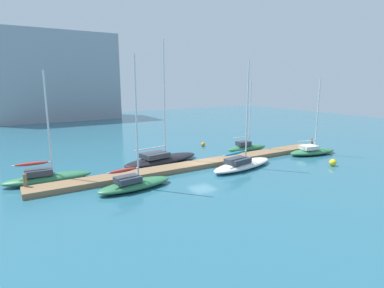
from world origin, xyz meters
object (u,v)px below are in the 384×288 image
mooring_buoy_yellow (333,163)px  sailboat_1 (134,183)px  sailboat_2 (161,158)px  sailboat_5 (312,151)px  sailboat_0 (47,176)px  sailboat_4 (247,147)px  harbor_building_distant (55,77)px  mooring_buoy_orange (203,144)px  sailboat_3 (242,163)px

mooring_buoy_yellow → sailboat_1: bearing=168.6°
sailboat_2 → sailboat_5: 18.22m
sailboat_0 → sailboat_4: sailboat_0 is taller
mooring_buoy_yellow → harbor_building_distant: size_ratio=0.03×
sailboat_2 → mooring_buoy_orange: sailboat_2 is taller
sailboat_5 → harbor_building_distant: harbor_building_distant is taller
sailboat_5 → mooring_buoy_yellow: size_ratio=12.61×
sailboat_4 → sailboat_5: bearing=-40.1°
sailboat_4 → mooring_buoy_yellow: bearing=-68.3°
sailboat_0 → sailboat_2: bearing=6.1°
sailboat_0 → harbor_building_distant: harbor_building_distant is taller
sailboat_1 → mooring_buoy_orange: sailboat_1 is taller
mooring_buoy_yellow → harbor_building_distant: (-17.52, 58.21, 9.17)m
sailboat_4 → mooring_buoy_orange: (-2.95, 5.41, -0.28)m
sailboat_0 → mooring_buoy_orange: sailboat_0 is taller
sailboat_5 → mooring_buoy_orange: (-8.49, 10.88, -0.21)m
sailboat_2 → mooring_buoy_yellow: bearing=-43.6°
sailboat_2 → sailboat_3: 8.60m
sailboat_1 → sailboat_5: (22.73, 0.37, -0.07)m
sailboat_1 → sailboat_5: size_ratio=1.19×
sailboat_3 → sailboat_5: 11.19m
sailboat_1 → sailboat_5: bearing=-5.1°
harbor_building_distant → sailboat_1: bearing=-92.9°
sailboat_1 → mooring_buoy_yellow: (20.26, -4.08, -0.19)m
sailboat_3 → harbor_building_distant: bearing=89.4°
sailboat_5 → harbor_building_distant: size_ratio=0.35×
sailboat_4 → mooring_buoy_orange: sailboat_4 is taller
sailboat_3 → harbor_building_distant: size_ratio=0.41×
sailboat_5 → sailboat_2: bearing=171.3°
sailboat_3 → mooring_buoy_orange: size_ratio=19.04×
sailboat_1 → harbor_building_distant: size_ratio=0.42×
sailboat_4 → mooring_buoy_orange: 6.17m
sailboat_1 → harbor_building_distant: (2.75, 54.13, 8.97)m
sailboat_4 → sailboat_5: size_ratio=0.96×
sailboat_0 → sailboat_3: bearing=-14.4°
sailboat_2 → sailboat_5: bearing=-27.5°
sailboat_1 → sailboat_4: (17.19, 5.84, 0.01)m
harbor_building_distant → mooring_buoy_orange: bearing=-75.0°
sailboat_2 → sailboat_4: sailboat_2 is taller
sailboat_0 → sailboat_5: sailboat_0 is taller
sailboat_2 → mooring_buoy_orange: bearing=21.1°
sailboat_2 → harbor_building_distant: 48.88m
sailboat_2 → sailboat_4: 11.74m
mooring_buoy_orange → mooring_buoy_yellow: bearing=-68.5°
sailboat_0 → mooring_buoy_yellow: size_ratio=13.39×
mooring_buoy_orange → harbor_building_distant: harbor_building_distant is taller
mooring_buoy_orange → sailboat_3: bearing=-103.6°
sailboat_2 → mooring_buoy_yellow: 18.01m
sailboat_2 → mooring_buoy_orange: size_ratio=22.99×
mooring_buoy_yellow → mooring_buoy_orange: 16.47m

